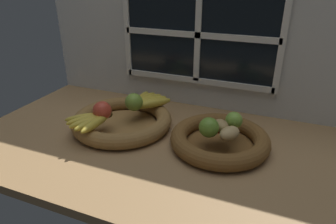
# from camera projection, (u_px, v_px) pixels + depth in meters

# --- Properties ---
(ground_plane) EXTENTS (1.40, 0.90, 0.03)m
(ground_plane) POSITION_uv_depth(u_px,v_px,m) (172.00, 138.00, 1.10)
(ground_plane) COLOR #9E774C
(back_wall) EXTENTS (1.40, 0.05, 0.55)m
(back_wall) POSITION_uv_depth(u_px,v_px,m) (199.00, 42.00, 1.22)
(back_wall) COLOR silver
(back_wall) RESTS_ON ground_plane
(fruit_bowl_left) EXTENTS (0.38, 0.38, 0.06)m
(fruit_bowl_left) POSITION_uv_depth(u_px,v_px,m) (122.00, 121.00, 1.14)
(fruit_bowl_left) COLOR olive
(fruit_bowl_left) RESTS_ON ground_plane
(fruit_bowl_right) EXTENTS (0.33, 0.33, 0.06)m
(fruit_bowl_right) POSITION_uv_depth(u_px,v_px,m) (220.00, 140.00, 1.01)
(fruit_bowl_right) COLOR brown
(fruit_bowl_right) RESTS_ON ground_plane
(apple_red_front) EXTENTS (0.07, 0.07, 0.07)m
(apple_red_front) POSITION_uv_depth(u_px,v_px,m) (102.00, 111.00, 1.07)
(apple_red_front) COLOR #CC422D
(apple_red_front) RESTS_ON fruit_bowl_left
(apple_green_back) EXTENTS (0.07, 0.07, 0.07)m
(apple_green_back) POSITION_uv_depth(u_px,v_px,m) (134.00, 102.00, 1.14)
(apple_green_back) COLOR #7AA338
(apple_green_back) RESTS_ON fruit_bowl_left
(banana_bunch_front) EXTENTS (0.14, 0.17, 0.03)m
(banana_bunch_front) POSITION_uv_depth(u_px,v_px,m) (91.00, 120.00, 1.04)
(banana_bunch_front) COLOR gold
(banana_bunch_front) RESTS_ON fruit_bowl_left
(banana_bunch_back) EXTENTS (0.15, 0.17, 0.03)m
(banana_bunch_back) POSITION_uv_depth(u_px,v_px,m) (147.00, 101.00, 1.19)
(banana_bunch_back) COLOR gold
(banana_bunch_back) RESTS_ON fruit_bowl_left
(potato_small) EXTENTS (0.08, 0.09, 0.04)m
(potato_small) POSITION_uv_depth(u_px,v_px,m) (229.00, 133.00, 0.94)
(potato_small) COLOR tan
(potato_small) RESTS_ON fruit_bowl_right
(potato_large) EXTENTS (0.08, 0.08, 0.04)m
(potato_large) POSITION_uv_depth(u_px,v_px,m) (221.00, 126.00, 0.99)
(potato_large) COLOR #A38451
(potato_large) RESTS_ON fruit_bowl_right
(lime_near) EXTENTS (0.07, 0.07, 0.07)m
(lime_near) POSITION_uv_depth(u_px,v_px,m) (209.00, 127.00, 0.95)
(lime_near) COLOR olive
(lime_near) RESTS_ON fruit_bowl_right
(lime_far) EXTENTS (0.06, 0.06, 0.06)m
(lime_far) POSITION_uv_depth(u_px,v_px,m) (234.00, 120.00, 1.01)
(lime_far) COLOR #7AAD3D
(lime_far) RESTS_ON fruit_bowl_right
(chili_pepper) EXTENTS (0.13, 0.05, 0.02)m
(chili_pepper) POSITION_uv_depth(u_px,v_px,m) (218.00, 132.00, 0.98)
(chili_pepper) COLOR red
(chili_pepper) RESTS_ON fruit_bowl_right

